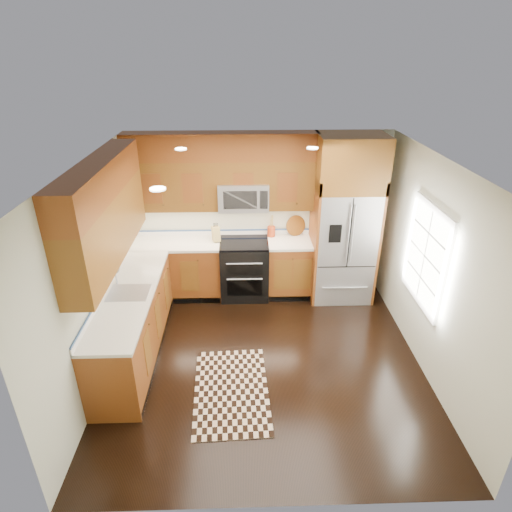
{
  "coord_description": "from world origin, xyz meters",
  "views": [
    {
      "loc": [
        -0.25,
        -4.43,
        3.72
      ],
      "look_at": [
        -0.1,
        0.6,
        1.23
      ],
      "focal_mm": 30.0,
      "sensor_mm": 36.0,
      "label": 1
    }
  ],
  "objects_px": {
    "rug": "(231,390)",
    "utensil_crock": "(271,229)",
    "refrigerator": "(345,221)",
    "knife_block": "(216,234)",
    "range": "(244,269)"
  },
  "relations": [
    {
      "from": "rug",
      "to": "utensil_crock",
      "type": "relative_size",
      "value": 4.11
    },
    {
      "from": "refrigerator",
      "to": "knife_block",
      "type": "distance_m",
      "value": 2.01
    },
    {
      "from": "range",
      "to": "utensil_crock",
      "type": "xyz_separation_m",
      "value": [
        0.44,
        0.24,
        0.59
      ]
    },
    {
      "from": "utensil_crock",
      "to": "knife_block",
      "type": "bearing_deg",
      "value": -170.01
    },
    {
      "from": "range",
      "to": "rug",
      "type": "bearing_deg",
      "value": -94.61
    },
    {
      "from": "refrigerator",
      "to": "utensil_crock",
      "type": "distance_m",
      "value": 1.17
    },
    {
      "from": "utensil_crock",
      "to": "refrigerator",
      "type": "bearing_deg",
      "value": -13.93
    },
    {
      "from": "rug",
      "to": "knife_block",
      "type": "bearing_deg",
      "value": 93.93
    },
    {
      "from": "refrigerator",
      "to": "knife_block",
      "type": "bearing_deg",
      "value": 176.54
    },
    {
      "from": "range",
      "to": "utensil_crock",
      "type": "distance_m",
      "value": 0.78
    },
    {
      "from": "range",
      "to": "utensil_crock",
      "type": "bearing_deg",
      "value": 28.34
    },
    {
      "from": "range",
      "to": "refrigerator",
      "type": "bearing_deg",
      "value": -1.4
    },
    {
      "from": "rug",
      "to": "refrigerator",
      "type": "bearing_deg",
      "value": 48.95
    },
    {
      "from": "knife_block",
      "to": "utensil_crock",
      "type": "distance_m",
      "value": 0.89
    },
    {
      "from": "range",
      "to": "utensil_crock",
      "type": "height_order",
      "value": "utensil_crock"
    }
  ]
}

